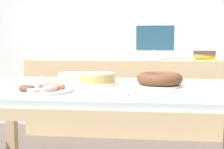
{
  "coord_description": "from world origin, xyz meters",
  "views": [
    {
      "loc": [
        0.23,
        -1.87,
        1.0
      ],
      "look_at": [
        0.0,
        0.15,
        0.8
      ],
      "focal_mm": 50.0,
      "sensor_mm": 36.0,
      "label": 1
    }
  ],
  "objects_px": {
    "cake_chocolate_round": "(97,79)",
    "plate_stack": "(73,76)",
    "book_stack": "(204,55)",
    "computer_monitor": "(155,42)",
    "cake_golden_bundt": "(160,80)",
    "tealight_near_front": "(42,77)",
    "tealight_centre": "(126,94)",
    "pastry_platter": "(41,89)",
    "tealight_right_edge": "(65,81)"
  },
  "relations": [
    {
      "from": "cake_chocolate_round",
      "to": "tealight_near_front",
      "type": "distance_m",
      "value": 0.52
    },
    {
      "from": "tealight_near_front",
      "to": "tealight_right_edge",
      "type": "height_order",
      "value": "same"
    },
    {
      "from": "cake_chocolate_round",
      "to": "tealight_right_edge",
      "type": "bearing_deg",
      "value": 172.94
    },
    {
      "from": "pastry_platter",
      "to": "tealight_right_edge",
      "type": "bearing_deg",
      "value": 85.1
    },
    {
      "from": "plate_stack",
      "to": "tealight_near_front",
      "type": "bearing_deg",
      "value": 178.22
    },
    {
      "from": "tealight_centre",
      "to": "cake_golden_bundt",
      "type": "bearing_deg",
      "value": 63.86
    },
    {
      "from": "computer_monitor",
      "to": "cake_chocolate_round",
      "type": "height_order",
      "value": "computer_monitor"
    },
    {
      "from": "cake_chocolate_round",
      "to": "plate_stack",
      "type": "xyz_separation_m",
      "value": [
        -0.22,
        0.24,
        -0.01
      ]
    },
    {
      "from": "computer_monitor",
      "to": "plate_stack",
      "type": "distance_m",
      "value": 1.35
    },
    {
      "from": "tealight_centre",
      "to": "tealight_right_edge",
      "type": "bearing_deg",
      "value": 133.7
    },
    {
      "from": "tealight_right_edge",
      "to": "book_stack",
      "type": "bearing_deg",
      "value": 50.58
    },
    {
      "from": "computer_monitor",
      "to": "cake_chocolate_round",
      "type": "relative_size",
      "value": 1.53
    },
    {
      "from": "book_stack",
      "to": "computer_monitor",
      "type": "bearing_deg",
      "value": -179.85
    },
    {
      "from": "computer_monitor",
      "to": "tealight_right_edge",
      "type": "xyz_separation_m",
      "value": [
        -0.62,
        -1.39,
        -0.26
      ]
    },
    {
      "from": "cake_golden_bundt",
      "to": "tealight_near_front",
      "type": "bearing_deg",
      "value": 160.47
    },
    {
      "from": "plate_stack",
      "to": "tealight_centre",
      "type": "distance_m",
      "value": 0.8
    },
    {
      "from": "computer_monitor",
      "to": "cake_golden_bundt",
      "type": "relative_size",
      "value": 1.52
    },
    {
      "from": "computer_monitor",
      "to": "cake_golden_bundt",
      "type": "height_order",
      "value": "computer_monitor"
    },
    {
      "from": "computer_monitor",
      "to": "plate_stack",
      "type": "bearing_deg",
      "value": -117.64
    },
    {
      "from": "pastry_platter",
      "to": "tealight_right_edge",
      "type": "distance_m",
      "value": 0.37
    },
    {
      "from": "book_stack",
      "to": "tealight_near_front",
      "type": "xyz_separation_m",
      "value": [
        -1.38,
        -1.17,
        -0.13
      ]
    },
    {
      "from": "plate_stack",
      "to": "tealight_near_front",
      "type": "distance_m",
      "value": 0.24
    },
    {
      "from": "plate_stack",
      "to": "book_stack",
      "type": "bearing_deg",
      "value": 46.05
    },
    {
      "from": "cake_chocolate_round",
      "to": "tealight_right_edge",
      "type": "height_order",
      "value": "cake_chocolate_round"
    },
    {
      "from": "cake_golden_bundt",
      "to": "plate_stack",
      "type": "xyz_separation_m",
      "value": [
        -0.62,
        0.3,
        -0.02
      ]
    },
    {
      "from": "cake_golden_bundt",
      "to": "tealight_near_front",
      "type": "distance_m",
      "value": 0.91
    },
    {
      "from": "book_stack",
      "to": "pastry_platter",
      "type": "bearing_deg",
      "value": -123.73
    },
    {
      "from": "cake_chocolate_round",
      "to": "tealight_centre",
      "type": "distance_m",
      "value": 0.48
    },
    {
      "from": "plate_stack",
      "to": "pastry_platter",
      "type": "bearing_deg",
      "value": -93.58
    },
    {
      "from": "cake_golden_bundt",
      "to": "plate_stack",
      "type": "bearing_deg",
      "value": 154.3
    },
    {
      "from": "tealight_near_front",
      "to": "plate_stack",
      "type": "bearing_deg",
      "value": -1.78
    },
    {
      "from": "book_stack",
      "to": "pastry_platter",
      "type": "xyz_separation_m",
      "value": [
        -1.17,
        -1.76,
        -0.12
      ]
    },
    {
      "from": "plate_stack",
      "to": "tealight_centre",
      "type": "relative_size",
      "value": 5.25
    },
    {
      "from": "computer_monitor",
      "to": "cake_golden_bundt",
      "type": "xyz_separation_m",
      "value": [
        -0.0,
        -1.47,
        -0.23
      ]
    },
    {
      "from": "cake_golden_bundt",
      "to": "tealight_centre",
      "type": "xyz_separation_m",
      "value": [
        -0.18,
        -0.37,
        -0.03
      ]
    },
    {
      "from": "cake_golden_bundt",
      "to": "pastry_platter",
      "type": "height_order",
      "value": "cake_golden_bundt"
    },
    {
      "from": "book_stack",
      "to": "tealight_near_front",
      "type": "bearing_deg",
      "value": -139.62
    },
    {
      "from": "computer_monitor",
      "to": "tealight_right_edge",
      "type": "bearing_deg",
      "value": -114.13
    },
    {
      "from": "pastry_platter",
      "to": "computer_monitor",
      "type": "bearing_deg",
      "value": 69.6
    },
    {
      "from": "book_stack",
      "to": "plate_stack",
      "type": "relative_size",
      "value": 1.14
    },
    {
      "from": "plate_stack",
      "to": "tealight_near_front",
      "type": "relative_size",
      "value": 5.25
    },
    {
      "from": "tealight_right_edge",
      "to": "pastry_platter",
      "type": "bearing_deg",
      "value": -94.9
    },
    {
      "from": "book_stack",
      "to": "plate_stack",
      "type": "bearing_deg",
      "value": -133.95
    },
    {
      "from": "cake_chocolate_round",
      "to": "tealight_near_front",
      "type": "relative_size",
      "value": 6.94
    },
    {
      "from": "cake_golden_bundt",
      "to": "tealight_near_front",
      "type": "height_order",
      "value": "cake_golden_bundt"
    },
    {
      "from": "cake_golden_bundt",
      "to": "tealight_right_edge",
      "type": "relative_size",
      "value": 6.99
    },
    {
      "from": "pastry_platter",
      "to": "cake_chocolate_round",
      "type": "bearing_deg",
      "value": 53.47
    },
    {
      "from": "cake_golden_bundt",
      "to": "tealight_right_edge",
      "type": "distance_m",
      "value": 0.63
    },
    {
      "from": "book_stack",
      "to": "pastry_platter",
      "type": "relative_size",
      "value": 0.69
    },
    {
      "from": "book_stack",
      "to": "cake_chocolate_round",
      "type": "xyz_separation_m",
      "value": [
        -0.92,
        -1.42,
        -0.1
      ]
    }
  ]
}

